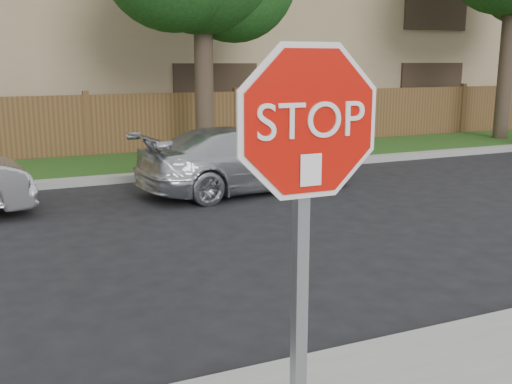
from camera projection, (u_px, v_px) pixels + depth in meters
name	position (u px, v px, depth m)	size (l,w,h in m)	color
ground	(308.00, 364.00, 4.88)	(90.00, 90.00, 0.00)	black
far_curb	(114.00, 179.00, 12.14)	(70.00, 0.30, 0.15)	gray
grass_strip	(100.00, 167.00, 13.62)	(70.00, 3.00, 0.12)	#1E4714
fence	(87.00, 127.00, 14.88)	(70.00, 0.12, 1.60)	#57341E
apartment_building	(56.00, 26.00, 19.30)	(35.20, 9.20, 7.20)	tan
stop_sign	(306.00, 189.00, 2.82)	(1.01, 0.13, 2.55)	gray
sedan_right	(247.00, 159.00, 11.30)	(1.70, 4.19, 1.22)	silver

